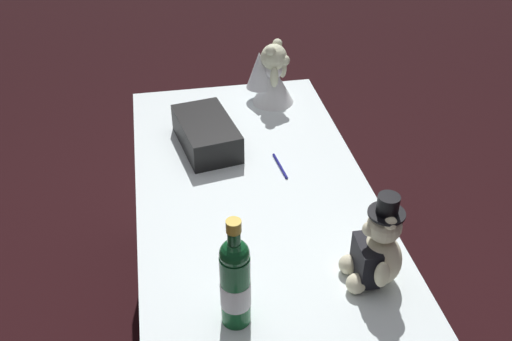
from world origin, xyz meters
name	(u,v)px	position (x,y,z in m)	size (l,w,h in m)	color
reception_table	(256,284)	(0.00, 0.00, 0.39)	(1.52, 0.74, 0.78)	white
teddy_bear_groom	(376,251)	(-0.40, -0.24, 0.87)	(0.17, 0.15, 0.27)	beige
teddy_bear_bride	(270,75)	(0.60, -0.17, 0.89)	(0.20, 0.22, 0.25)	white
champagne_bottle	(235,281)	(-0.47, 0.14, 0.91)	(0.07, 0.07, 0.31)	#135328
signing_pen	(280,165)	(0.15, -0.11, 0.78)	(0.15, 0.02, 0.01)	navy
gift_case_black	(206,133)	(0.32, 0.12, 0.83)	(0.33, 0.22, 0.10)	black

